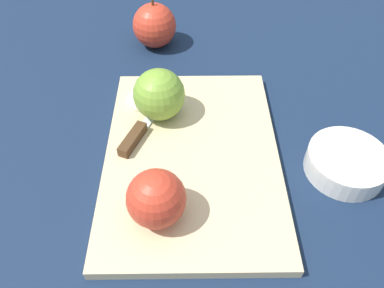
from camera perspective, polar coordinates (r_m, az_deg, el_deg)
The scene contains 8 objects.
ground_plane at distance 0.59m, azimuth 0.00°, elevation -2.39°, with size 4.00×4.00×0.00m, color #14233D.
cutting_board at distance 0.59m, azimuth 0.00°, elevation -1.86°, with size 0.39×0.28×0.02m.
apple_half_left at distance 0.49m, azimuth -5.44°, elevation -8.27°, with size 0.08×0.08×0.08m.
apple_half_right at distance 0.62m, azimuth -5.01°, elevation 7.53°, with size 0.09×0.09×0.09m.
knife at distance 0.61m, azimuth -8.20°, elevation 1.81°, with size 0.17×0.08×0.02m.
apple_slice at distance 0.67m, azimuth -7.36°, elevation 6.66°, with size 0.06×0.06×0.01m.
apple_whole at distance 0.82m, azimuth -5.74°, elevation 17.52°, with size 0.09×0.09×0.10m.
bowl at distance 0.61m, azimuth 22.53°, elevation -2.46°, with size 0.12×0.12×0.04m.
Camera 1 is at (-0.38, -0.01, 0.46)m, focal length 35.00 mm.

